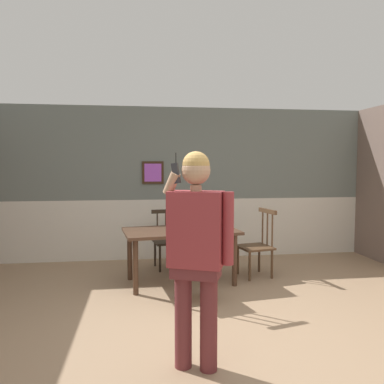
% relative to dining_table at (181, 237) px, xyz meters
% --- Properties ---
extents(ground_plane, '(7.44, 7.44, 0.00)m').
position_rel_dining_table_xyz_m(ground_plane, '(0.12, -1.68, -0.65)').
color(ground_plane, '#9E7F60').
extents(room_back_partition, '(6.76, 0.17, 2.63)m').
position_rel_dining_table_xyz_m(room_back_partition, '(0.12, 1.47, 0.61)').
color(room_back_partition, slate).
rests_on(room_back_partition, ground_plane).
extents(dining_table, '(1.64, 1.06, 0.75)m').
position_rel_dining_table_xyz_m(dining_table, '(0.00, 0.00, 0.00)').
color(dining_table, '#4C3323').
rests_on(dining_table, ground_plane).
extents(chair_near_window, '(0.54, 0.54, 0.91)m').
position_rel_dining_table_xyz_m(chair_near_window, '(-0.11, 0.82, -0.20)').
color(chair_near_window, '#2D2319').
rests_on(chair_near_window, ground_plane).
extents(chair_by_doorway, '(0.54, 0.54, 1.06)m').
position_rel_dining_table_xyz_m(chair_by_doorway, '(0.11, -0.82, -0.16)').
color(chair_by_doorway, '#513823').
rests_on(chair_by_doorway, ground_plane).
extents(chair_at_table_head, '(0.54, 0.54, 0.99)m').
position_rel_dining_table_xyz_m(chair_at_table_head, '(1.15, 0.16, -0.18)').
color(chair_at_table_head, '#513823').
rests_on(chair_at_table_head, ground_plane).
extents(person_figure, '(0.55, 0.37, 1.76)m').
position_rel_dining_table_xyz_m(person_figure, '(-0.12, -2.27, 0.37)').
color(person_figure, brown).
rests_on(person_figure, ground_plane).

